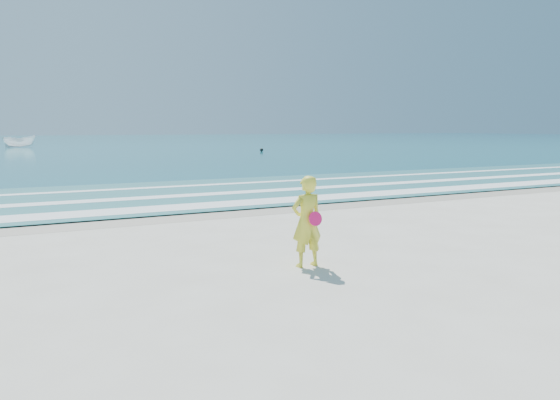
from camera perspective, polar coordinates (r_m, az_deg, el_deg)
name	(u,v)px	position (r m, az deg, el deg)	size (l,w,h in m)	color
ground	(403,289)	(9.20, 12.75, -9.05)	(400.00, 400.00, 0.00)	silver
wet_sand	(210,213)	(16.91, -7.31, -1.34)	(400.00, 2.40, 0.00)	#B2A893
ocean	(30,142)	(111.87, -24.67, 5.54)	(400.00, 190.00, 0.04)	#19727F
shallow	(165,194)	(21.63, -11.90, 0.60)	(400.00, 10.00, 0.01)	#59B7AD
foam_near	(196,206)	(18.12, -8.73, -0.62)	(400.00, 1.40, 0.01)	white
foam_mid	(171,196)	(20.86, -11.31, 0.39)	(400.00, 0.90, 0.01)	white
foam_far	(149,188)	(24.03, -13.51, 1.26)	(400.00, 0.60, 0.01)	white
boat	(19,142)	(79.77, -25.58, 5.52)	(1.50, 4.00, 1.54)	white
buoy	(262,150)	(59.55, -1.94, 5.25)	(0.37, 0.37, 0.37)	black
woman	(307,221)	(10.21, 2.81, -2.26)	(0.63, 0.43, 1.72)	yellow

